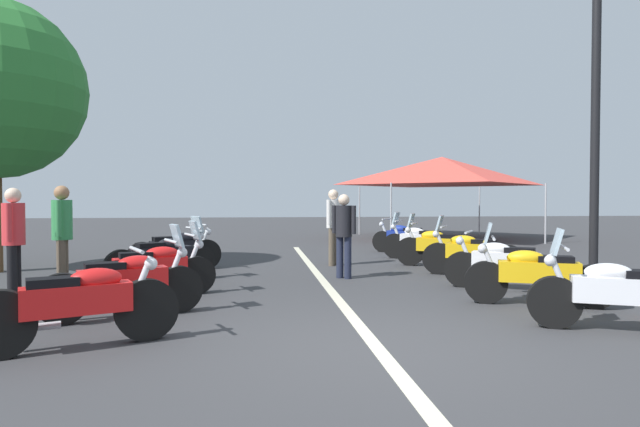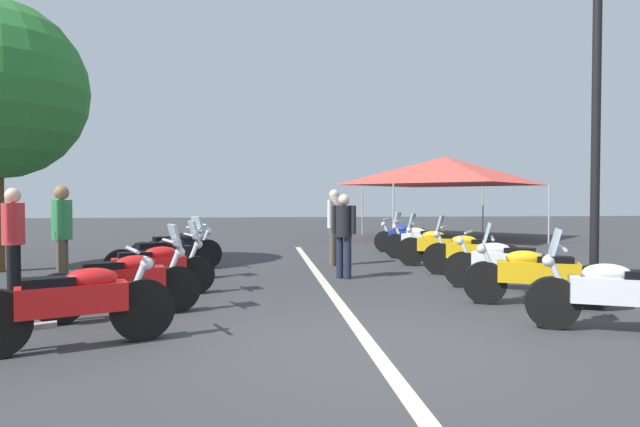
{
  "view_description": "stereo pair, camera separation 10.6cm",
  "coord_description": "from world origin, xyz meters",
  "views": [
    {
      "loc": [
        -5.29,
        1.24,
        1.55
      ],
      "look_at": [
        5.07,
        0.0,
        1.26
      ],
      "focal_mm": 29.7,
      "sensor_mm": 36.0,
      "label": 1
    },
    {
      "loc": [
        -5.29,
        1.13,
        1.55
      ],
      "look_at": [
        5.07,
        0.0,
        1.26
      ],
      "focal_mm": 29.7,
      "sensor_mm": 36.0,
      "label": 2
    }
  ],
  "objects": [
    {
      "name": "bystander_3",
      "position": [
        6.88,
        -0.53,
        1.05
      ],
      "size": [
        0.45,
        0.34,
        1.77
      ],
      "rotation": [
        0.0,
        0.0,
        4.1
      ],
      "color": "brown",
      "rests_on": "ground_plane"
    },
    {
      "name": "bystander_1",
      "position": [
        3.22,
        4.91,
        1.01
      ],
      "size": [
        0.53,
        0.32,
        1.72
      ],
      "rotation": [
        0.0,
        0.0,
        4.82
      ],
      "color": "black",
      "rests_on": "ground_plane"
    },
    {
      "name": "motorcycle_right_row_6",
      "position": [
        9.41,
        -2.96,
        0.45
      ],
      "size": [
        1.27,
        1.69,
        0.99
      ],
      "rotation": [
        0.0,
        0.0,
        0.95
      ],
      "color": "black",
      "rests_on": "ground_plane"
    },
    {
      "name": "street_lamp_twin_globe",
      "position": [
        2.76,
        -4.24,
        3.65
      ],
      "size": [
        0.32,
        1.22,
        5.42
      ],
      "color": "black",
      "rests_on": "ground_plane"
    },
    {
      "name": "motorcycle_right_row_0",
      "position": [
        0.34,
        -2.96,
        0.46
      ],
      "size": [
        1.06,
        2.01,
        1.2
      ],
      "rotation": [
        0.0,
        0.0,
        1.15
      ],
      "color": "black",
      "rests_on": "ground_plane"
    },
    {
      "name": "event_tent",
      "position": [
        14.68,
        -5.95,
        2.65
      ],
      "size": [
        6.09,
        6.09,
        3.2
      ],
      "color": "#E54C3F",
      "rests_on": "ground_plane"
    },
    {
      "name": "bystander_2",
      "position": [
        4.87,
        -0.45,
        0.96
      ],
      "size": [
        0.37,
        0.43,
        1.64
      ],
      "rotation": [
        0.0,
        0.0,
        5.59
      ],
      "color": "#1E2338",
      "rests_on": "ground_plane"
    },
    {
      "name": "bystander_0",
      "position": [
        3.88,
        4.44,
        1.05
      ],
      "size": [
        0.53,
        0.32,
        1.77
      ],
      "rotation": [
        0.0,
        0.0,
        1.67
      ],
      "color": "brown",
      "rests_on": "ground_plane"
    },
    {
      "name": "motorcycle_left_row_1",
      "position": [
        1.8,
        2.93,
        0.47
      ],
      "size": [
        1.01,
        1.96,
        1.21
      ],
      "rotation": [
        0.0,
        0.0,
        -1.17
      ],
      "color": "black",
      "rests_on": "ground_plane"
    },
    {
      "name": "motorcycle_right_row_4",
      "position": [
        6.34,
        -2.89,
        0.47
      ],
      "size": [
        1.13,
        1.86,
        1.22
      ],
      "rotation": [
        0.0,
        0.0,
        1.06
      ],
      "color": "black",
      "rests_on": "ground_plane"
    },
    {
      "name": "motorcycle_right_row_1",
      "position": [
        1.91,
        -2.78,
        0.46
      ],
      "size": [
        1.02,
        1.97,
        1.2
      ],
      "rotation": [
        0.0,
        0.0,
        1.17
      ],
      "color": "black",
      "rests_on": "ground_plane"
    },
    {
      "name": "motorcycle_right_row_2",
      "position": [
        3.24,
        -2.95,
        0.45
      ],
      "size": [
        1.22,
        1.83,
        0.99
      ],
      "rotation": [
        0.0,
        0.0,
        1.01
      ],
      "color": "black",
      "rests_on": "ground_plane"
    },
    {
      "name": "motorcycle_right_row_3",
      "position": [
        4.89,
        -3.04,
        0.47
      ],
      "size": [
        1.12,
        1.82,
        1.22
      ],
      "rotation": [
        0.0,
        0.0,
        1.06
      ],
      "color": "black",
      "rests_on": "ground_plane"
    },
    {
      "name": "motorcycle_left_row_4",
      "position": [
        6.32,
        2.97,
        0.46
      ],
      "size": [
        1.02,
        1.91,
        1.01
      ],
      "rotation": [
        0.0,
        0.0,
        -1.15
      ],
      "color": "black",
      "rests_on": "ground_plane"
    },
    {
      "name": "motorcycle_right_row_5",
      "position": [
        7.82,
        -2.91,
        0.47
      ],
      "size": [
        1.23,
        1.78,
        1.21
      ],
      "rotation": [
        0.0,
        0.0,
        0.99
      ],
      "color": "black",
      "rests_on": "ground_plane"
    },
    {
      "name": "motorcycle_left_row_2",
      "position": [
        3.24,
        2.87,
        0.46
      ],
      "size": [
        0.97,
        1.97,
        1.2
      ],
      "rotation": [
        0.0,
        0.0,
        -1.2
      ],
      "color": "black",
      "rests_on": "ground_plane"
    },
    {
      "name": "motorcycle_left_row_3",
      "position": [
        4.8,
        2.97,
        0.47
      ],
      "size": [
        1.26,
        1.87,
        1.22
      ],
      "rotation": [
        0.0,
        0.0,
        -1.01
      ],
      "color": "black",
      "rests_on": "ground_plane"
    },
    {
      "name": "motorcycle_left_row_0",
      "position": [
        0.38,
        3.06,
        0.47
      ],
      "size": [
        1.0,
        1.95,
        1.02
      ],
      "rotation": [
        0.0,
        0.0,
        -1.16
      ],
      "color": "black",
      "rests_on": "ground_plane"
    },
    {
      "name": "ground_plane",
      "position": [
        0.0,
        0.0,
        0.0
      ],
      "size": [
        80.0,
        80.0,
        0.0
      ],
      "primitive_type": "plane",
      "color": "#38383A"
    },
    {
      "name": "lane_centre_stripe",
      "position": [
        4.09,
        0.0,
        0.0
      ],
      "size": [
        15.1,
        0.16,
        0.01
      ],
      "primitive_type": "cube",
      "color": "beige",
      "rests_on": "ground_plane"
    }
  ]
}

